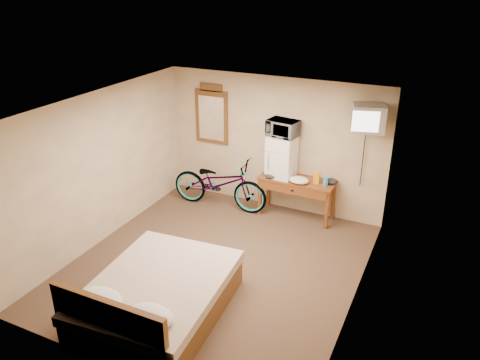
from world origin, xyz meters
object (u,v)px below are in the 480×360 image
(mini_fridge, at_px, (282,156))
(blue_cup, at_px, (326,181))
(desk, at_px, (296,186))
(crt_television, at_px, (368,118))
(microwave, at_px, (283,128))
(wall_mirror, at_px, (212,115))
(bicycle, at_px, (219,183))
(bed, at_px, (156,298))

(mini_fridge, bearing_deg, blue_cup, -3.71)
(desk, height_order, crt_television, crt_television)
(mini_fridge, distance_m, crt_television, 1.70)
(microwave, xyz_separation_m, wall_mirror, (-1.53, 0.22, -0.01))
(blue_cup, height_order, bicycle, bicycle)
(blue_cup, bearing_deg, bed, -110.58)
(crt_television, bearing_deg, microwave, 178.93)
(mini_fridge, xyz_separation_m, crt_television, (1.44, -0.03, 0.90))
(crt_television, relative_size, bed, 0.29)
(blue_cup, bearing_deg, wall_mirror, 173.30)
(bicycle, relative_size, bed, 0.85)
(microwave, distance_m, blue_cup, 1.19)
(crt_television, distance_m, bed, 4.24)
(microwave, relative_size, bicycle, 0.28)
(wall_mirror, xyz_separation_m, bicycle, (0.40, -0.49, -1.15))
(bed, bearing_deg, blue_cup, 69.42)
(mini_fridge, xyz_separation_m, bed, (-0.42, -3.42, -0.84))
(bed, bearing_deg, crt_television, 61.27)
(desk, distance_m, bed, 3.47)
(desk, bearing_deg, mini_fridge, 171.30)
(mini_fridge, height_order, blue_cup, mini_fridge)
(desk, xyz_separation_m, microwave, (-0.31, 0.05, 1.03))
(blue_cup, distance_m, bed, 3.63)
(mini_fridge, distance_m, wall_mirror, 1.64)
(crt_television, xyz_separation_m, bed, (-1.86, -3.39, -1.74))
(desk, relative_size, mini_fridge, 1.80)
(microwave, relative_size, crt_television, 0.82)
(wall_mirror, distance_m, bed, 4.05)
(blue_cup, xyz_separation_m, bicycle, (-1.98, -0.21, -0.33))
(mini_fridge, bearing_deg, bicycle, -166.63)
(crt_television, distance_m, bicycle, 3.00)
(microwave, bearing_deg, wall_mirror, -179.05)
(crt_television, bearing_deg, wall_mirror, 175.17)
(bicycle, bearing_deg, mini_fridge, -79.70)
(crt_television, bearing_deg, bed, -118.73)
(wall_mirror, distance_m, bicycle, 1.32)
(blue_cup, distance_m, wall_mirror, 2.53)
(microwave, xyz_separation_m, bicycle, (-1.13, -0.27, -1.16))
(desk, height_order, bicycle, bicycle)
(bicycle, height_order, bed, bicycle)
(wall_mirror, height_order, bicycle, wall_mirror)
(microwave, relative_size, blue_cup, 3.40)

